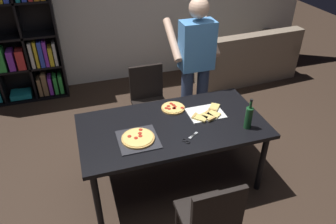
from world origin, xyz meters
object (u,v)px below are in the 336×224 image
at_px(person_serving_pizza, 196,64).
at_px(pepperoni_pizza_on_tray, 138,139).
at_px(dining_table, 173,130).
at_px(bookshelf, 7,39).
at_px(wine_bottle, 249,117).
at_px(chair_far_side, 149,97).
at_px(chair_near_camera, 211,217).
at_px(couch, 243,60).
at_px(second_pizza_plain, 173,108).
at_px(kitchen_scissors, 189,139).

distance_m(person_serving_pizza, pepperoni_pizza_on_tray, 1.27).
distance_m(dining_table, pepperoni_pizza_on_tray, 0.41).
bearing_deg(bookshelf, wine_bottle, -48.63).
xyz_separation_m(chair_far_side, bookshelf, (-1.66, 1.42, 0.44)).
distance_m(dining_table, chair_far_side, 0.97).
xyz_separation_m(dining_table, chair_far_side, (0.00, 0.95, -0.17)).
bearing_deg(pepperoni_pizza_on_tray, person_serving_pizza, 44.18).
distance_m(dining_table, chair_near_camera, 0.97).
xyz_separation_m(dining_table, chair_near_camera, (-0.00, -0.95, -0.17)).
height_order(couch, bookshelf, bookshelf).
distance_m(pepperoni_pizza_on_tray, wine_bottle, 1.06).
bearing_deg(second_pizza_plain, bookshelf, 129.56).
height_order(bookshelf, pepperoni_pizza_on_tray, bookshelf).
xyz_separation_m(chair_near_camera, person_serving_pizza, (0.52, 1.69, 0.49)).
distance_m(dining_table, second_pizza_plain, 0.29).
bearing_deg(wine_bottle, chair_near_camera, -133.98).
bearing_deg(couch, chair_far_side, -151.53).
bearing_deg(kitchen_scissors, dining_table, 103.93).
height_order(chair_near_camera, second_pizza_plain, chair_near_camera).
height_order(chair_far_side, couch, chair_far_side).
relative_size(chair_far_side, second_pizza_plain, 3.67).
bearing_deg(kitchen_scissors, chair_far_side, 93.11).
bearing_deg(second_pizza_plain, wine_bottle, -42.26).
xyz_separation_m(person_serving_pizza, kitchen_scissors, (-0.45, -1.00, -0.24)).
bearing_deg(chair_far_side, pepperoni_pizza_on_tray, -109.04).
distance_m(couch, bookshelf, 3.64).
height_order(dining_table, bookshelf, bookshelf).
height_order(couch, kitchen_scissors, couch).
distance_m(chair_near_camera, chair_far_side, 1.91).
height_order(chair_near_camera, bookshelf, bookshelf).
height_order(chair_near_camera, kitchen_scissors, chair_near_camera).
height_order(bookshelf, person_serving_pizza, bookshelf).
bearing_deg(kitchen_scissors, pepperoni_pizza_on_tray, 163.36).
xyz_separation_m(dining_table, pepperoni_pizza_on_tray, (-0.38, -0.14, 0.08)).
bearing_deg(chair_near_camera, chair_far_side, 90.00).
xyz_separation_m(couch, wine_bottle, (-1.24, -2.25, 0.57)).
height_order(couch, second_pizza_plain, couch).
distance_m(chair_near_camera, couch, 3.51).
distance_m(pepperoni_pizza_on_tray, kitchen_scissors, 0.46).
xyz_separation_m(couch, bookshelf, (-3.56, 0.39, 0.64)).
relative_size(pepperoni_pizza_on_tray, second_pizza_plain, 1.49).
bearing_deg(kitchen_scissors, second_pizza_plain, 87.41).
xyz_separation_m(chair_near_camera, bookshelf, (-1.66, 3.33, 0.44)).
height_order(dining_table, pepperoni_pizza_on_tray, pepperoni_pizza_on_tray).
xyz_separation_m(bookshelf, person_serving_pizza, (2.18, -1.64, 0.05)).
bearing_deg(kitchen_scissors, chair_near_camera, -95.53).
bearing_deg(chair_far_side, dining_table, -90.00).
relative_size(couch, wine_bottle, 5.54).
bearing_deg(wine_bottle, couch, 61.20).
relative_size(chair_near_camera, pepperoni_pizza_on_tray, 2.47).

